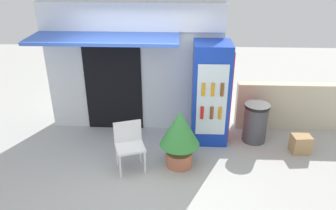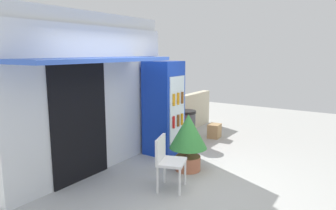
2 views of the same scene
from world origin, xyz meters
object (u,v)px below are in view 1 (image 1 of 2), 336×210
Objects in this scene: potted_plant_near_shop at (180,133)px; trash_bin at (255,123)px; cardboard_box at (301,144)px; drink_cooler at (211,94)px; plastic_chair at (129,142)px.

trash_bin is (1.46, 0.89, -0.24)m from potted_plant_near_shop.
cardboard_box is at bearing 12.71° from potted_plant_near_shop.
trash_bin is 0.90m from cardboard_box.
drink_cooler reaches higher than trash_bin.
plastic_chair is at bearing -156.76° from trash_bin.
plastic_chair is 3.17m from cardboard_box.
trash_bin reaches higher than cardboard_box.
drink_cooler is 1.90m from cardboard_box.
plastic_chair is at bearing -144.52° from drink_cooler.
plastic_chair is 2.41× the size of cardboard_box.
plastic_chair reaches higher than cardboard_box.
trash_bin is (0.89, -0.02, -0.59)m from drink_cooler.
trash_bin is at bearing 153.77° from cardboard_box.
plastic_chair is 1.08× the size of trash_bin.
plastic_chair is 0.87m from potted_plant_near_shop.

